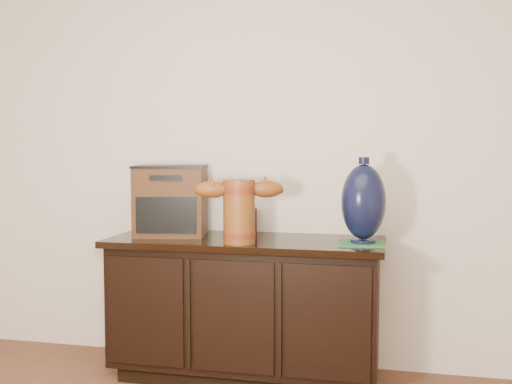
% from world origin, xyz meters
% --- Properties ---
extents(sideboard, '(1.46, 0.56, 0.75)m').
position_xyz_m(sideboard, '(0.00, 2.23, 0.39)').
color(sideboard, black).
rests_on(sideboard, ground).
extents(terracotta_vessel, '(0.45, 0.22, 0.32)m').
position_xyz_m(terracotta_vessel, '(0.00, 2.07, 0.94)').
color(terracotta_vessel, brown).
rests_on(terracotta_vessel, sideboard).
extents(tv_radio, '(0.43, 0.38, 0.39)m').
position_xyz_m(tv_radio, '(-0.43, 2.26, 0.95)').
color(tv_radio, '#402310').
rests_on(tv_radio, sideboard).
extents(green_mat, '(0.25, 0.25, 0.01)m').
position_xyz_m(green_mat, '(0.61, 2.18, 0.76)').
color(green_mat, '#2E6736').
rests_on(green_mat, sideboard).
extents(lamp_base, '(0.24, 0.24, 0.43)m').
position_xyz_m(lamp_base, '(0.62, 2.18, 0.97)').
color(lamp_base, black).
rests_on(lamp_base, green_mat).
extents(spray_can, '(0.06, 0.06, 0.17)m').
position_xyz_m(spray_can, '(-0.01, 2.44, 0.84)').
color(spray_can, '#590F1B').
rests_on(spray_can, sideboard).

